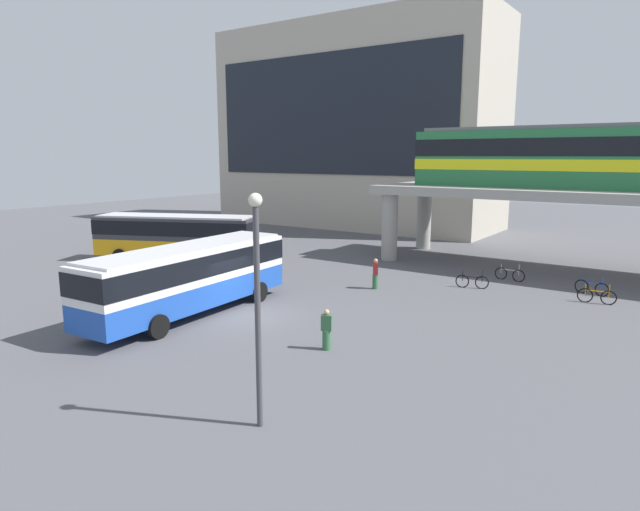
% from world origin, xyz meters
% --- Properties ---
extents(ground_plane, '(120.00, 120.00, 0.00)m').
position_xyz_m(ground_plane, '(0.00, 10.00, 0.00)').
color(ground_plane, '#515156').
extents(station_building, '(29.00, 10.64, 20.11)m').
position_xyz_m(station_building, '(-13.26, 31.63, 10.06)').
color(station_building, '#B2A899').
rests_on(station_building, ground_plane).
extents(train, '(25.55, 2.96, 3.84)m').
position_xyz_m(train, '(12.92, 18.73, 7.17)').
color(train, '#26723F').
rests_on(train, elevated_platform).
extents(bus_main, '(3.21, 11.17, 3.22)m').
position_xyz_m(bus_main, '(-2.14, -1.39, 1.99)').
color(bus_main, '#1E4CB2').
rests_on(bus_main, ground_plane).
extents(bus_secondary, '(11.14, 6.72, 3.22)m').
position_xyz_m(bus_secondary, '(-12.66, 6.86, 1.99)').
color(bus_secondary, orange).
rests_on(bus_secondary, ground_plane).
extents(bicycle_blue, '(1.75, 0.51, 1.04)m').
position_xyz_m(bicycle_blue, '(12.38, 13.27, 0.36)').
color(bicycle_blue, black).
rests_on(bicycle_blue, ground_plane).
extents(bicycle_orange, '(1.78, 0.29, 1.04)m').
position_xyz_m(bicycle_orange, '(12.88, 11.47, 0.36)').
color(bicycle_orange, black).
rests_on(bicycle_orange, ground_plane).
extents(bicycle_silver, '(1.79, 0.21, 1.04)m').
position_xyz_m(bicycle_silver, '(7.87, 14.14, 0.36)').
color(bicycle_silver, black).
rests_on(bicycle_silver, ground_plane).
extents(bicycle_black, '(1.74, 0.55, 1.04)m').
position_xyz_m(bicycle_black, '(6.70, 11.07, 0.36)').
color(bicycle_black, black).
rests_on(bicycle_black, ground_plane).
extents(pedestrian_by_bike_rack, '(0.47, 0.40, 1.57)m').
position_xyz_m(pedestrian_by_bike_rack, '(5.53, -1.61, 0.73)').
color(pedestrian_by_bike_rack, '#33663F').
rests_on(pedestrian_by_bike_rack, ground_plane).
extents(pedestrian_walking_across, '(0.43, 0.48, 1.69)m').
position_xyz_m(pedestrian_walking_across, '(2.39, 7.85, 0.79)').
color(pedestrian_walking_across, '#33663F').
rests_on(pedestrian_walking_across, ground_plane).
extents(pedestrian_waiting_near_stop, '(0.36, 0.46, 1.81)m').
position_xyz_m(pedestrian_waiting_near_stop, '(-5.20, 8.39, 0.86)').
color(pedestrian_waiting_near_stop, '#26262D').
rests_on(pedestrian_waiting_near_stop, ground_plane).
extents(lamp_post, '(0.36, 0.36, 6.31)m').
position_xyz_m(lamp_post, '(7.36, -7.55, 3.73)').
color(lamp_post, '#3F3F44').
rests_on(lamp_post, ground_plane).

